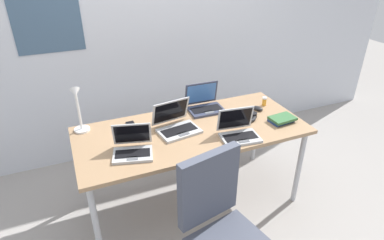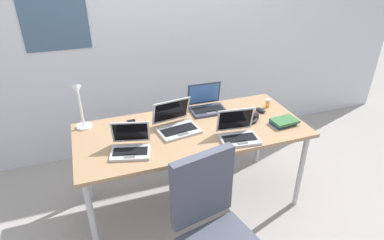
{
  "view_description": "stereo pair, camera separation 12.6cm",
  "coord_description": "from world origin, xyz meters",
  "px_view_note": "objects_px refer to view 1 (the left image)",
  "views": [
    {
      "loc": [
        -0.85,
        -2.04,
        2.04
      ],
      "look_at": [
        0.0,
        0.0,
        0.82
      ],
      "focal_mm": 30.5,
      "sensor_mm": 36.0,
      "label": 1
    },
    {
      "loc": [
        -0.73,
        -2.09,
        2.04
      ],
      "look_at": [
        0.0,
        0.0,
        0.82
      ],
      "focal_mm": 30.5,
      "sensor_mm": 36.0,
      "label": 2
    }
  ],
  "objects_px": {
    "cell_phone": "(131,126)",
    "laptop_back_right": "(239,132)",
    "laptop_back_left": "(205,105)",
    "laptop_center": "(133,148)",
    "computer_mouse": "(258,108)",
    "pill_bottle": "(264,101)",
    "desk_lamp": "(78,110)",
    "laptop_front_right": "(176,125)",
    "book_stack": "(282,119)",
    "headphones": "(245,117)"
  },
  "relations": [
    {
      "from": "laptop_back_right",
      "to": "cell_phone",
      "type": "relative_size",
      "value": 2.27
    },
    {
      "from": "headphones",
      "to": "pill_bottle",
      "type": "height_order",
      "value": "pill_bottle"
    },
    {
      "from": "desk_lamp",
      "to": "laptop_back_right",
      "type": "distance_m",
      "value": 1.21
    },
    {
      "from": "book_stack",
      "to": "computer_mouse",
      "type": "bearing_deg",
      "value": 104.88
    },
    {
      "from": "laptop_back_left",
      "to": "computer_mouse",
      "type": "height_order",
      "value": "laptop_back_left"
    },
    {
      "from": "cell_phone",
      "to": "pill_bottle",
      "type": "relative_size",
      "value": 1.72
    },
    {
      "from": "book_stack",
      "to": "laptop_center",
      "type": "bearing_deg",
      "value": 178.87
    },
    {
      "from": "desk_lamp",
      "to": "book_stack",
      "type": "xyz_separation_m",
      "value": [
        1.52,
        -0.45,
        -0.18
      ]
    },
    {
      "from": "laptop_center",
      "to": "laptop_back_left",
      "type": "bearing_deg",
      "value": 29.58
    },
    {
      "from": "desk_lamp",
      "to": "laptop_center",
      "type": "relative_size",
      "value": 1.25
    },
    {
      "from": "laptop_center",
      "to": "laptop_back_right",
      "type": "xyz_separation_m",
      "value": [
        0.79,
        -0.09,
        0.0
      ]
    },
    {
      "from": "pill_bottle",
      "to": "laptop_back_right",
      "type": "bearing_deg",
      "value": -141.66
    },
    {
      "from": "laptop_center",
      "to": "book_stack",
      "type": "height_order",
      "value": "laptop_center"
    },
    {
      "from": "laptop_back_left",
      "to": "laptop_back_right",
      "type": "relative_size",
      "value": 0.99
    },
    {
      "from": "laptop_center",
      "to": "pill_bottle",
      "type": "height_order",
      "value": "laptop_center"
    },
    {
      "from": "laptop_front_right",
      "to": "cell_phone",
      "type": "xyz_separation_m",
      "value": [
        -0.31,
        0.19,
        -0.04
      ]
    },
    {
      "from": "laptop_front_right",
      "to": "book_stack",
      "type": "height_order",
      "value": "laptop_front_right"
    },
    {
      "from": "laptop_front_right",
      "to": "computer_mouse",
      "type": "xyz_separation_m",
      "value": [
        0.77,
        0.05,
        -0.03
      ]
    },
    {
      "from": "laptop_center",
      "to": "book_stack",
      "type": "relative_size",
      "value": 1.49
    },
    {
      "from": "cell_phone",
      "to": "book_stack",
      "type": "distance_m",
      "value": 1.22
    },
    {
      "from": "pill_bottle",
      "to": "laptop_back_left",
      "type": "bearing_deg",
      "value": 165.81
    },
    {
      "from": "desk_lamp",
      "to": "cell_phone",
      "type": "distance_m",
      "value": 0.42
    },
    {
      "from": "headphones",
      "to": "laptop_back_right",
      "type": "bearing_deg",
      "value": -130.7
    },
    {
      "from": "laptop_center",
      "to": "book_stack",
      "type": "distance_m",
      "value": 1.23
    },
    {
      "from": "laptop_center",
      "to": "cell_phone",
      "type": "xyz_separation_m",
      "value": [
        0.08,
        0.38,
        -0.04
      ]
    },
    {
      "from": "desk_lamp",
      "to": "computer_mouse",
      "type": "xyz_separation_m",
      "value": [
        1.46,
        -0.2,
        -0.18
      ]
    },
    {
      "from": "laptop_back_left",
      "to": "laptop_center",
      "type": "xyz_separation_m",
      "value": [
        -0.74,
        -0.42,
        -0.0
      ]
    },
    {
      "from": "laptop_front_right",
      "to": "pill_bottle",
      "type": "relative_size",
      "value": 4.38
    },
    {
      "from": "headphones",
      "to": "book_stack",
      "type": "distance_m",
      "value": 0.3
    },
    {
      "from": "desk_lamp",
      "to": "laptop_center",
      "type": "xyz_separation_m",
      "value": [
        0.29,
        -0.42,
        -0.16
      ]
    },
    {
      "from": "cell_phone",
      "to": "laptop_back_right",
      "type": "bearing_deg",
      "value": -33.37
    },
    {
      "from": "computer_mouse",
      "to": "cell_phone",
      "type": "height_order",
      "value": "computer_mouse"
    },
    {
      "from": "laptop_back_right",
      "to": "laptop_back_left",
      "type": "bearing_deg",
      "value": 94.95
    },
    {
      "from": "laptop_center",
      "to": "cell_phone",
      "type": "relative_size",
      "value": 2.35
    },
    {
      "from": "laptop_back_left",
      "to": "laptop_center",
      "type": "bearing_deg",
      "value": -150.42
    },
    {
      "from": "laptop_front_right",
      "to": "laptop_back_left",
      "type": "distance_m",
      "value": 0.42
    },
    {
      "from": "laptop_center",
      "to": "laptop_back_right",
      "type": "distance_m",
      "value": 0.79
    },
    {
      "from": "laptop_back_left",
      "to": "pill_bottle",
      "type": "bearing_deg",
      "value": -14.19
    },
    {
      "from": "laptop_back_left",
      "to": "cell_phone",
      "type": "height_order",
      "value": "laptop_back_left"
    },
    {
      "from": "pill_bottle",
      "to": "laptop_center",
      "type": "bearing_deg",
      "value": -167.19
    },
    {
      "from": "laptop_back_left",
      "to": "headphones",
      "type": "distance_m",
      "value": 0.38
    },
    {
      "from": "desk_lamp",
      "to": "headphones",
      "type": "bearing_deg",
      "value": -12.86
    },
    {
      "from": "desk_lamp",
      "to": "laptop_back_left",
      "type": "height_order",
      "value": "desk_lamp"
    },
    {
      "from": "computer_mouse",
      "to": "pill_bottle",
      "type": "height_order",
      "value": "pill_bottle"
    },
    {
      "from": "computer_mouse",
      "to": "laptop_center",
      "type": "bearing_deg",
      "value": 168.36
    },
    {
      "from": "desk_lamp",
      "to": "cell_phone",
      "type": "xyz_separation_m",
      "value": [
        0.37,
        -0.05,
        -0.19
      ]
    },
    {
      "from": "laptop_front_right",
      "to": "computer_mouse",
      "type": "bearing_deg",
      "value": 3.34
    },
    {
      "from": "laptop_front_right",
      "to": "laptop_center",
      "type": "relative_size",
      "value": 1.08
    },
    {
      "from": "cell_phone",
      "to": "laptop_back_left",
      "type": "bearing_deg",
      "value": 3.96
    },
    {
      "from": "desk_lamp",
      "to": "computer_mouse",
      "type": "bearing_deg",
      "value": -7.73
    }
  ]
}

